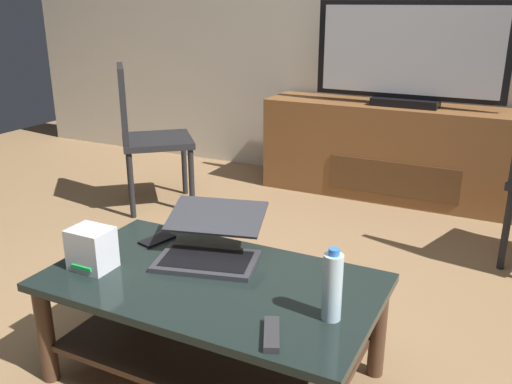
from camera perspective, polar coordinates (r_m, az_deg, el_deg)
The scene contains 10 objects.
ground_plane at distance 2.31m, azimuth -5.21°, elevation -15.49°, with size 7.68×7.68×0.00m, color olive.
coffee_table at distance 2.00m, azimuth -4.53°, elevation -12.04°, with size 1.15×0.65×0.40m.
media_cabinet at distance 3.93m, azimuth 14.80°, elevation 3.98°, with size 1.91×0.43×0.65m.
television at distance 3.79m, azimuth 15.57°, elevation 13.35°, with size 1.23×0.20×0.67m.
side_chair at distance 3.65m, azimuth -11.57°, elevation 6.27°, with size 0.62×0.62×0.93m.
laptop at distance 2.07m, azimuth -4.69°, elevation -5.21°, with size 0.44×0.45×0.16m.
router_box at distance 2.06m, azimuth -16.61°, elevation -5.62°, with size 0.15×0.12×0.15m.
water_bottle_near at distance 1.67m, azimuth 7.89°, elevation -9.63°, with size 0.06×0.06×0.23m.
cell_phone at distance 2.25m, azimuth -10.17°, elevation -4.88°, with size 0.07×0.14×0.01m, color black.
tv_remote at distance 1.62m, azimuth 1.63°, elevation -14.47°, with size 0.04×0.16×0.02m, color #2D2D30.
Camera 1 is at (1.02, -1.60, 1.31)m, focal length 38.71 mm.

